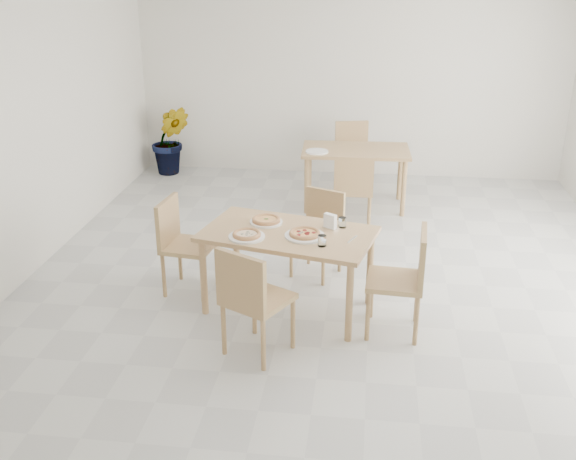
# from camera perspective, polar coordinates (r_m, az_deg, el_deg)

# --- Properties ---
(main_table) EXTENTS (1.62, 1.14, 0.75)m
(main_table) POSITION_cam_1_polar(r_m,az_deg,el_deg) (5.88, -0.00, -0.93)
(main_table) COLOR tan
(main_table) RESTS_ON ground
(chair_south) EXTENTS (0.62, 0.62, 0.93)m
(chair_south) POSITION_cam_1_polar(r_m,az_deg,el_deg) (5.24, -3.16, -5.56)
(chair_south) COLOR tan
(chair_south) RESTS_ON ground
(chair_north) EXTENTS (0.55, 0.55, 0.84)m
(chair_north) POSITION_cam_1_polar(r_m,az_deg,el_deg) (6.67, 2.72, 0.30)
(chair_north) COLOR tan
(chair_north) RESTS_ON ground
(chair_west) EXTENTS (0.50, 0.50, 0.90)m
(chair_west) POSITION_cam_1_polar(r_m,az_deg,el_deg) (6.37, -9.10, -0.74)
(chair_west) COLOR tan
(chair_west) RESTS_ON ground
(chair_east) EXTENTS (0.49, 0.49, 0.93)m
(chair_east) POSITION_cam_1_polar(r_m,az_deg,el_deg) (5.65, 9.96, -3.72)
(chair_east) COLOR tan
(chair_east) RESTS_ON ground
(plate_margherita) EXTENTS (0.30, 0.30, 0.02)m
(plate_margherita) POSITION_cam_1_polar(r_m,az_deg,el_deg) (6.04, -1.86, 0.68)
(plate_margherita) COLOR white
(plate_margherita) RESTS_ON main_table
(plate_mushroom) EXTENTS (0.31, 0.31, 0.02)m
(plate_mushroom) POSITION_cam_1_polar(r_m,az_deg,el_deg) (5.74, -3.51, -0.57)
(plate_mushroom) COLOR white
(plate_mushroom) RESTS_ON main_table
(plate_pepperoni) EXTENTS (0.34, 0.34, 0.02)m
(plate_pepperoni) POSITION_cam_1_polar(r_m,az_deg,el_deg) (5.75, 1.42, -0.49)
(plate_pepperoni) COLOR white
(plate_pepperoni) RESTS_ON main_table
(pizza_margherita) EXTENTS (0.33, 0.33, 0.03)m
(pizza_margherita) POSITION_cam_1_polar(r_m,az_deg,el_deg) (6.03, -1.86, 0.88)
(pizza_margherita) COLOR #E4A56B
(pizza_margherita) RESTS_ON plate_margherita
(pizza_mushroom) EXTENTS (0.27, 0.27, 0.03)m
(pizza_mushroom) POSITION_cam_1_polar(r_m,az_deg,el_deg) (5.73, -3.52, -0.35)
(pizza_mushroom) COLOR #E4A56B
(pizza_mushroom) RESTS_ON plate_mushroom
(pizza_pepperoni) EXTENTS (0.34, 0.34, 0.03)m
(pizza_pepperoni) POSITION_cam_1_polar(r_m,az_deg,el_deg) (5.74, 1.42, -0.27)
(pizza_pepperoni) COLOR #E4A56B
(pizza_pepperoni) RESTS_ON plate_pepperoni
(tumbler_a) EXTENTS (0.07, 0.07, 0.09)m
(tumbler_a) POSITION_cam_1_polar(r_m,az_deg,el_deg) (5.56, 2.89, -0.91)
(tumbler_a) COLOR white
(tumbler_a) RESTS_ON main_table
(tumbler_b) EXTENTS (0.07, 0.07, 0.09)m
(tumbler_b) POSITION_cam_1_polar(r_m,az_deg,el_deg) (5.95, 4.61, 0.65)
(tumbler_b) COLOR white
(tumbler_b) RESTS_ON main_table
(napkin_holder) EXTENTS (0.14, 0.12, 0.14)m
(napkin_holder) POSITION_cam_1_polar(r_m,az_deg,el_deg) (5.90, 3.59, 0.69)
(napkin_holder) COLOR silver
(napkin_holder) RESTS_ON main_table
(fork_a) EXTENTS (0.02, 0.19, 0.01)m
(fork_a) POSITION_cam_1_polar(r_m,az_deg,el_deg) (6.01, 3.89, 0.47)
(fork_a) COLOR silver
(fork_a) RESTS_ON main_table
(fork_b) EXTENTS (0.09, 0.17, 0.01)m
(fork_b) POSITION_cam_1_polar(r_m,az_deg,el_deg) (5.71, 5.46, -0.79)
(fork_b) COLOR silver
(fork_b) RESTS_ON main_table
(second_table) EXTENTS (1.35, 0.81, 0.75)m
(second_table) POSITION_cam_1_polar(r_m,az_deg,el_deg) (8.46, 5.74, 6.21)
(second_table) COLOR tan
(second_table) RESTS_ON ground
(chair_back_s) EXTENTS (0.45, 0.45, 0.90)m
(chair_back_s) POSITION_cam_1_polar(r_m,az_deg,el_deg) (7.77, 5.58, 3.73)
(chair_back_s) COLOR tan
(chair_back_s) RESTS_ON ground
(chair_back_n) EXTENTS (0.53, 0.53, 0.91)m
(chair_back_n) POSITION_cam_1_polar(r_m,az_deg,el_deg) (9.19, 5.49, 6.68)
(chair_back_n) COLOR tan
(chair_back_n) RESTS_ON ground
(plate_empty) EXTENTS (0.28, 0.28, 0.02)m
(plate_empty) POSITION_cam_1_polar(r_m,az_deg,el_deg) (8.26, 2.47, 6.66)
(plate_empty) COLOR white
(plate_empty) RESTS_ON second_table
(potted_plant) EXTENTS (0.63, 0.55, 1.00)m
(potted_plant) POSITION_cam_1_polar(r_m,az_deg,el_deg) (9.94, -9.91, 7.50)
(potted_plant) COLOR #237121
(potted_plant) RESTS_ON ground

